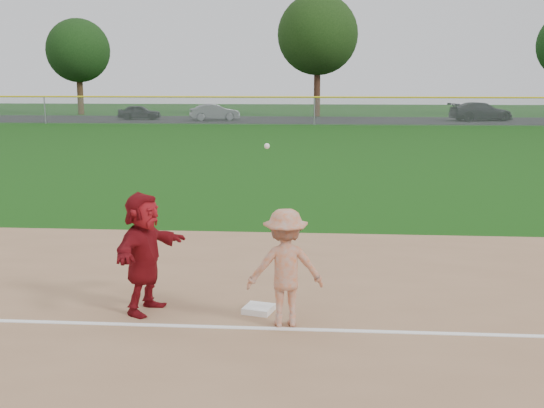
# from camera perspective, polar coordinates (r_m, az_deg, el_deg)

# --- Properties ---
(ground) EXTENTS (160.00, 160.00, 0.00)m
(ground) POSITION_cam_1_polar(r_m,az_deg,el_deg) (10.06, -0.69, -8.86)
(ground) COLOR #13420C
(ground) RESTS_ON ground
(foul_line) EXTENTS (60.00, 0.10, 0.01)m
(foul_line) POSITION_cam_1_polar(r_m,az_deg,el_deg) (9.30, -1.14, -10.35)
(foul_line) COLOR white
(foul_line) RESTS_ON infield_dirt
(parking_asphalt) EXTENTS (120.00, 10.00, 0.01)m
(parking_asphalt) POSITION_cam_1_polar(r_m,az_deg,el_deg) (55.56, 3.68, 7.03)
(parking_asphalt) COLOR black
(parking_asphalt) RESTS_ON ground
(first_base) EXTENTS (0.48, 0.48, 0.09)m
(first_base) POSITION_cam_1_polar(r_m,az_deg,el_deg) (9.91, -1.12, -8.77)
(first_base) COLOR white
(first_base) RESTS_ON infield_dirt
(base_runner) EXTENTS (0.98, 1.70, 1.75)m
(base_runner) POSITION_cam_1_polar(r_m,az_deg,el_deg) (9.87, -10.66, -4.01)
(base_runner) COLOR maroon
(base_runner) RESTS_ON infield_dirt
(car_left) EXTENTS (3.57, 1.67, 1.18)m
(car_left) POSITION_cam_1_polar(r_m,az_deg,el_deg) (57.15, -11.02, 7.55)
(car_left) COLOR black
(car_left) RESTS_ON parking_asphalt
(car_mid) EXTENTS (4.15, 2.47, 1.29)m
(car_mid) POSITION_cam_1_polar(r_m,az_deg,el_deg) (55.16, -4.83, 7.66)
(car_mid) COLOR #5B5E63
(car_mid) RESTS_ON parking_asphalt
(car_right) EXTENTS (5.33, 3.11, 1.45)m
(car_right) POSITION_cam_1_polar(r_m,az_deg,el_deg) (56.88, 17.08, 7.41)
(car_right) COLOR black
(car_right) RESTS_ON parking_asphalt
(first_base_play) EXTENTS (1.13, 0.77, 2.46)m
(first_base_play) POSITION_cam_1_polar(r_m,az_deg,el_deg) (9.19, 1.12, -5.35)
(first_base_play) COLOR #A3A3A5
(first_base_play) RESTS_ON infield_dirt
(outfield_fence) EXTENTS (110.00, 0.12, 110.00)m
(outfield_fence) POSITION_cam_1_polar(r_m,az_deg,el_deg) (49.48, 3.59, 8.87)
(outfield_fence) COLOR #999EA0
(outfield_fence) RESTS_ON ground
(tree_1) EXTENTS (5.80, 5.80, 8.75)m
(tree_1) POSITION_cam_1_polar(r_m,az_deg,el_deg) (66.56, -15.92, 12.24)
(tree_1) COLOR #3D2916
(tree_1) RESTS_ON ground
(tree_2) EXTENTS (7.00, 7.00, 10.58)m
(tree_2) POSITION_cam_1_polar(r_m,az_deg,el_deg) (61.07, 3.84, 13.96)
(tree_2) COLOR #3A2015
(tree_2) RESTS_ON ground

